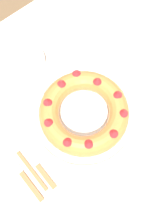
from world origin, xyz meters
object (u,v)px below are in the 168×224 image
(serving_dish, at_px, (84,116))
(serving_knife, at_px, (22,174))
(cake_knife, at_px, (38,166))
(napkin, at_px, (155,77))
(bundt_cake, at_px, (84,112))
(side_bowl, at_px, (24,62))
(fork, at_px, (23,159))

(serving_dish, relative_size, serving_knife, 1.43)
(cake_knife, distance_m, napkin, 0.51)
(bundt_cake, height_order, napkin, bundt_cake)
(serving_dish, height_order, bundt_cake, bundt_cake)
(serving_dish, bearing_deg, serving_knife, -176.23)
(serving_dish, relative_size, bundt_cake, 1.20)
(napkin, bearing_deg, cake_knife, 178.25)
(cake_knife, xyz_separation_m, side_bowl, (0.18, 0.32, 0.02))
(cake_knife, height_order, napkin, cake_knife)
(fork, xyz_separation_m, napkin, (0.54, -0.06, -0.00))
(bundt_cake, bearing_deg, napkin, -9.07)
(serving_dish, xyz_separation_m, cake_knife, (-0.22, -0.03, -0.01))
(cake_knife, bearing_deg, napkin, 1.72)
(bundt_cake, relative_size, serving_knife, 1.19)
(serving_dish, height_order, serving_knife, serving_dish)
(fork, bearing_deg, serving_knife, -135.56)
(cake_knife, xyz_separation_m, napkin, (0.51, -0.02, -0.00))
(side_bowl, bearing_deg, fork, -126.61)
(serving_knife, relative_size, side_bowl, 1.60)
(serving_dish, relative_size, side_bowl, 2.28)
(serving_knife, xyz_separation_m, napkin, (0.57, -0.03, -0.00))
(cake_knife, bearing_deg, fork, 119.45)
(bundt_cake, relative_size, side_bowl, 1.90)
(serving_dish, distance_m, bundt_cake, 0.04)
(bundt_cake, bearing_deg, side_bowl, 97.04)
(side_bowl, bearing_deg, serving_knife, -127.13)
(bundt_cake, xyz_separation_m, serving_knife, (-0.27, -0.02, -0.05))
(fork, distance_m, napkin, 0.54)
(cake_knife, relative_size, napkin, 1.59)
(serving_knife, height_order, napkin, serving_knife)
(serving_knife, bearing_deg, side_bowl, 53.56)
(bundt_cake, height_order, side_bowl, bundt_cake)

